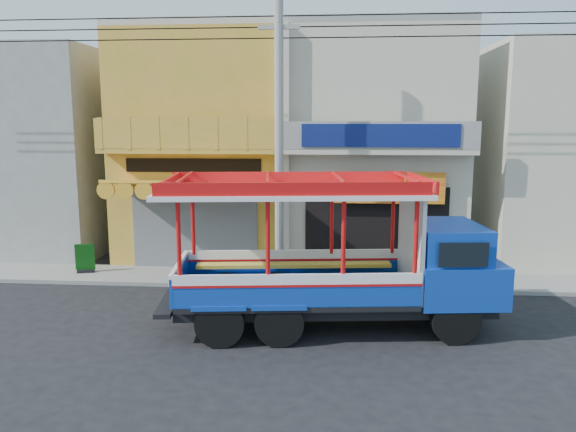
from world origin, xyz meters
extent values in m
plane|color=black|center=(0.00, 0.00, 0.00)|extent=(90.00, 90.00, 0.00)
cube|color=slate|center=(0.00, 4.00, 0.06)|extent=(30.00, 2.00, 0.12)
cube|color=#B29A27|center=(-4.00, 8.00, 4.00)|extent=(6.00, 6.00, 8.00)
cube|color=#595B5E|center=(-4.00, 4.98, 1.40)|extent=(4.20, 0.10, 2.60)
cube|color=orange|center=(-4.00, 4.25, 3.05)|extent=(5.20, 1.50, 0.31)
cube|color=#B29A27|center=(-4.00, 4.65, 4.05)|extent=(6.00, 0.70, 0.18)
cube|color=#B29A27|center=(-4.00, 4.35, 4.60)|extent=(6.00, 0.12, 0.95)
cube|color=black|center=(-4.00, 4.97, 3.55)|extent=(4.50, 0.04, 0.45)
cube|color=#BEBA9B|center=(-4.00, 8.00, 8.12)|extent=(6.00, 6.00, 0.24)
cube|color=#BEBA9B|center=(2.00, 8.00, 4.00)|extent=(6.00, 6.00, 8.00)
cube|color=black|center=(2.00, 4.98, 1.50)|extent=(4.60, 0.12, 2.80)
cube|color=yellow|center=(2.30, 4.70, 2.90)|extent=(3.60, 0.05, 1.00)
cube|color=#BEBA9B|center=(2.00, 4.65, 4.05)|extent=(6.00, 0.70, 0.18)
cube|color=gray|center=(2.00, 4.35, 4.55)|extent=(6.00, 0.12, 0.85)
cube|color=navy|center=(2.00, 4.28, 4.55)|extent=(4.80, 0.06, 0.70)
cube|color=gray|center=(2.00, 8.00, 8.12)|extent=(6.00, 6.00, 0.24)
cube|color=#BEBA9B|center=(-1.00, 4.85, 4.00)|extent=(0.35, 0.30, 8.00)
cube|color=gray|center=(-11.00, 8.00, 3.80)|extent=(6.00, 6.00, 7.60)
cube|color=#BEBA9B|center=(9.00, 8.00, 3.80)|extent=(6.00, 6.00, 7.60)
cylinder|color=gray|center=(-1.00, 3.30, 4.50)|extent=(0.26, 0.26, 9.00)
cube|color=gray|center=(-1.00, 3.30, 7.60)|extent=(1.20, 0.12, 0.12)
cylinder|color=black|center=(0.00, 3.30, 7.30)|extent=(28.00, 0.04, 0.04)
cylinder|color=black|center=(0.00, 3.30, 7.60)|extent=(28.00, 0.04, 0.04)
cylinder|color=black|center=(0.00, 3.30, 7.90)|extent=(28.00, 0.04, 0.04)
cylinder|color=black|center=(3.38, -0.80, 0.55)|extent=(1.13, 0.43, 1.10)
cylinder|color=black|center=(3.14, 1.28, 0.55)|extent=(1.13, 0.43, 1.10)
cylinder|color=black|center=(-0.57, -1.25, 0.55)|extent=(1.13, 0.43, 1.10)
cylinder|color=black|center=(-0.81, 0.83, 0.55)|extent=(1.13, 0.43, 1.10)
cylinder|color=black|center=(-1.88, -1.40, 0.55)|extent=(1.13, 0.43, 1.10)
cylinder|color=black|center=(-2.12, 0.68, 0.55)|extent=(1.13, 0.43, 1.10)
cube|color=black|center=(0.63, -0.06, 0.66)|extent=(7.57, 2.66, 0.31)
cube|color=blue|center=(3.47, 0.27, 1.27)|extent=(2.25, 2.64, 0.99)
cube|color=blue|center=(3.31, 0.25, 2.15)|extent=(1.79, 2.39, 0.83)
cube|color=black|center=(4.08, 0.34, 2.09)|extent=(0.29, 1.93, 0.61)
cube|color=black|center=(-0.28, -0.16, 0.88)|extent=(5.70, 3.03, 0.13)
cube|color=blue|center=(-0.14, -1.32, 1.27)|extent=(5.43, 0.71, 0.66)
cube|color=white|center=(-0.14, -1.32, 1.57)|extent=(5.43, 0.72, 0.24)
cube|color=blue|center=(-0.41, 1.00, 1.27)|extent=(5.43, 0.71, 0.66)
cube|color=white|center=(-0.41, 1.00, 1.57)|extent=(5.43, 0.72, 0.24)
cylinder|color=red|center=(-2.69, -1.60, 2.48)|extent=(0.11, 0.11, 1.76)
cylinder|color=red|center=(-2.95, 0.68, 2.48)|extent=(0.11, 0.11, 1.76)
cube|color=white|center=(2.46, 0.15, 2.12)|extent=(0.34, 2.23, 2.48)
cube|color=white|center=(-0.39, -0.18, 3.36)|extent=(6.39, 3.38, 0.11)
cube|color=red|center=(-0.39, -0.18, 3.56)|extent=(6.16, 3.25, 0.29)
cube|color=black|center=(-7.42, 4.02, 0.17)|extent=(0.56, 0.39, 0.09)
cube|color=#0A3C0C|center=(-7.42, 4.02, 0.63)|extent=(0.61, 0.21, 0.84)
imported|color=#1E5618|center=(1.18, 3.92, 0.59)|extent=(1.07, 1.01, 0.95)
imported|color=#1E5618|center=(2.14, 4.00, 0.57)|extent=(0.60, 0.63, 0.89)
imported|color=#1E5618|center=(5.18, 4.70, 0.61)|extent=(0.56, 0.56, 0.98)
camera|label=1|loc=(0.60, -13.12, 4.95)|focal=35.00mm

